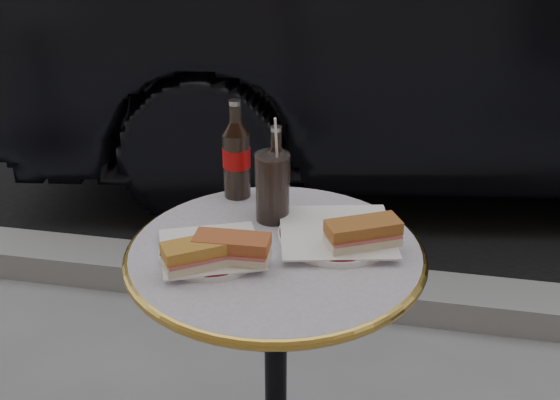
% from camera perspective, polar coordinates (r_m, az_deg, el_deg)
% --- Properties ---
extents(asphalt_road, '(40.00, 8.00, 0.00)m').
position_cam_1_polar(asphalt_road, '(6.40, 8.80, 12.87)').
color(asphalt_road, black).
rests_on(asphalt_road, ground).
extents(curb, '(40.00, 0.20, 0.12)m').
position_cam_1_polar(curb, '(2.56, 3.69, -7.16)').
color(curb, gray).
rests_on(curb, ground).
extents(bistro_table, '(0.62, 0.62, 0.73)m').
position_cam_1_polar(bistro_table, '(1.66, -0.34, -14.94)').
color(bistro_table, '#BAB2C4').
rests_on(bistro_table, ground).
extents(plate_left, '(0.25, 0.25, 0.01)m').
position_cam_1_polar(plate_left, '(1.43, -5.64, -4.27)').
color(plate_left, white).
rests_on(plate_left, bistro_table).
extents(plate_right, '(0.26, 0.26, 0.01)m').
position_cam_1_polar(plate_right, '(1.49, 4.60, -2.85)').
color(plate_right, white).
rests_on(plate_right, bistro_table).
extents(sandwich_left_a, '(0.16, 0.13, 0.05)m').
position_cam_1_polar(sandwich_left_a, '(1.36, -6.49, -4.47)').
color(sandwich_left_a, '#B77A2E').
rests_on(sandwich_left_a, plate_left).
extents(sandwich_left_b, '(0.15, 0.07, 0.05)m').
position_cam_1_polar(sandwich_left_b, '(1.37, -3.91, -4.05)').
color(sandwich_left_b, '#A7512A').
rests_on(sandwich_left_b, plate_left).
extents(sandwich_right, '(0.16, 0.13, 0.05)m').
position_cam_1_polar(sandwich_right, '(1.43, 6.75, -2.80)').
color(sandwich_right, '#9F5C28').
rests_on(sandwich_right, plate_right).
extents(cola_bottle_left, '(0.08, 0.08, 0.24)m').
position_cam_1_polar(cola_bottle_left, '(1.62, -3.58, 4.16)').
color(cola_bottle_left, black).
rests_on(cola_bottle_left, bistro_table).
extents(cola_bottle_right, '(0.06, 0.06, 0.21)m').
position_cam_1_polar(cola_bottle_right, '(1.54, -0.31, 2.36)').
color(cola_bottle_right, black).
rests_on(cola_bottle_right, bistro_table).
extents(cola_glass, '(0.09, 0.09, 0.16)m').
position_cam_1_polar(cola_glass, '(1.53, -0.61, 1.06)').
color(cola_glass, black).
rests_on(cola_glass, bistro_table).
extents(parked_car, '(2.23, 4.68, 1.48)m').
position_cam_1_polar(parked_car, '(3.56, 17.75, 13.39)').
color(parked_car, black).
rests_on(parked_car, ground).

